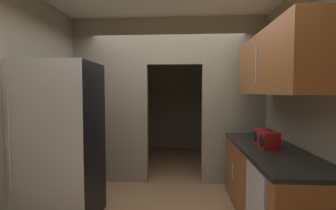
{
  "coord_description": "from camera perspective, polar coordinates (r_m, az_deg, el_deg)",
  "views": [
    {
      "loc": [
        0.27,
        -2.75,
        1.55
      ],
      "look_at": [
        0.05,
        0.54,
        1.37
      ],
      "focal_mm": 25.59,
      "sensor_mm": 36.0,
      "label": 1
    }
  ],
  "objects": [
    {
      "name": "lower_cabinet_run",
      "position": [
        3.17,
        23.03,
        -17.35
      ],
      "size": [
        0.69,
        2.04,
        0.91
      ],
      "color": "brown",
      "rests_on": "ground"
    },
    {
      "name": "kitchen_partition",
      "position": [
        4.06,
        -0.43,
        2.28
      ],
      "size": [
        3.23,
        0.12,
        2.78
      ],
      "color": "gray",
      "rests_on": "ground"
    },
    {
      "name": "upper_cabinet_counterside",
      "position": [
        3.0,
        23.6,
        8.98
      ],
      "size": [
        0.36,
        1.83,
        0.69
      ],
      "color": "brown"
    },
    {
      "name": "boombox",
      "position": [
        3.07,
        22.29,
        -7.37
      ],
      "size": [
        0.19,
        0.42,
        0.22
      ],
      "color": "maroon",
      "rests_on": "lower_cabinet_run"
    },
    {
      "name": "adjoining_room_shell",
      "position": [
        5.87,
        1.14,
        1.53
      ],
      "size": [
        3.23,
        2.67,
        2.78
      ],
      "color": "gray",
      "rests_on": "ground"
    },
    {
      "name": "book_stack",
      "position": [
        3.37,
        20.45,
        -7.5
      ],
      "size": [
        0.13,
        0.14,
        0.07
      ],
      "color": "#8C3893",
      "rests_on": "lower_cabinet_run"
    },
    {
      "name": "refrigerator",
      "position": [
        3.17,
        -24.14,
        -8.11
      ],
      "size": [
        0.84,
        0.76,
        1.9
      ],
      "color": "black",
      "rests_on": "ground"
    }
  ]
}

